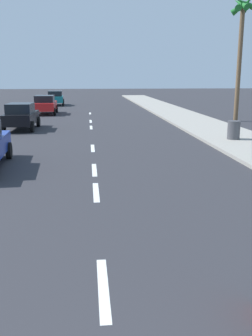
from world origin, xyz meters
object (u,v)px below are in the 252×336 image
(parked_car_black, at_px, (21,116))
(trash_bin_far, at_px, (234,130))
(palm_tree_far, at_px, (242,24))
(parked_car_teal, at_px, (55,98))
(parked_car_red, at_px, (45,104))

(parked_car_black, relative_size, trash_bin_far, 4.33)
(palm_tree_far, xyz_separation_m, trash_bin_far, (-3.43, -8.51, -5.99))
(palm_tree_far, bearing_deg, parked_car_teal, 129.89)
(parked_car_black, bearing_deg, trash_bin_far, -26.11)
(parked_car_red, relative_size, trash_bin_far, 4.65)
(palm_tree_far, relative_size, trash_bin_far, 9.62)
(parked_car_red, height_order, palm_tree_far, palm_tree_far)
(parked_car_teal, xyz_separation_m, trash_bin_far, (10.56, -25.25, -0.25))
(trash_bin_far, bearing_deg, parked_car_black, 153.14)
(parked_car_black, bearing_deg, parked_car_teal, 89.46)
(parked_car_black, relative_size, parked_car_red, 0.93)
(parked_car_black, relative_size, palm_tree_far, 0.45)
(parked_car_red, bearing_deg, parked_car_black, -93.08)
(parked_car_teal, relative_size, palm_tree_far, 0.47)
(parked_car_black, bearing_deg, palm_tree_far, 12.24)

